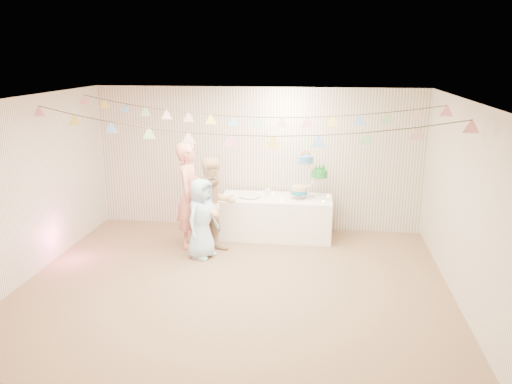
# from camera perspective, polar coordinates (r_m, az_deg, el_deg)

# --- Properties ---
(floor) EXTENTS (6.00, 6.00, 0.00)m
(floor) POSITION_cam_1_polar(r_m,az_deg,el_deg) (7.22, -2.46, -10.48)
(floor) COLOR brown
(floor) RESTS_ON ground
(ceiling) EXTENTS (6.00, 6.00, 0.00)m
(ceiling) POSITION_cam_1_polar(r_m,az_deg,el_deg) (6.52, -2.72, 10.53)
(ceiling) COLOR white
(ceiling) RESTS_ON ground
(back_wall) EXTENTS (6.00, 6.00, 0.00)m
(back_wall) POSITION_cam_1_polar(r_m,az_deg,el_deg) (9.16, 0.17, 3.78)
(back_wall) COLOR silver
(back_wall) RESTS_ON ground
(front_wall) EXTENTS (6.00, 6.00, 0.00)m
(front_wall) POSITION_cam_1_polar(r_m,az_deg,el_deg) (4.47, -8.30, -9.36)
(front_wall) COLOR silver
(front_wall) RESTS_ON ground
(left_wall) EXTENTS (5.00, 5.00, 0.00)m
(left_wall) POSITION_cam_1_polar(r_m,az_deg,el_deg) (7.85, -24.68, 0.33)
(left_wall) COLOR silver
(left_wall) RESTS_ON ground
(right_wall) EXTENTS (5.00, 5.00, 0.00)m
(right_wall) POSITION_cam_1_polar(r_m,az_deg,el_deg) (6.90, 22.75, -1.40)
(right_wall) COLOR silver
(right_wall) RESTS_ON ground
(table) EXTENTS (1.95, 0.78, 0.73)m
(table) POSITION_cam_1_polar(r_m,az_deg,el_deg) (8.87, 2.32, -2.87)
(table) COLOR white
(table) RESTS_ON floor
(cake_stand) EXTENTS (0.69, 0.41, 0.77)m
(cake_stand) POSITION_cam_1_polar(r_m,az_deg,el_deg) (8.68, 6.03, 1.93)
(cake_stand) COLOR silver
(cake_stand) RESTS_ON table
(cake_bottom) EXTENTS (0.31, 0.31, 0.15)m
(cake_bottom) POSITION_cam_1_polar(r_m,az_deg,el_deg) (8.70, 4.98, -0.05)
(cake_bottom) COLOR teal
(cake_bottom) RESTS_ON cake_stand
(cake_middle) EXTENTS (0.27, 0.27, 0.22)m
(cake_middle) POSITION_cam_1_polar(r_m,az_deg,el_deg) (8.77, 7.22, 1.83)
(cake_middle) COLOR #1D862C
(cake_middle) RESTS_ON cake_stand
(cake_top_tier) EXTENTS (0.25, 0.25, 0.19)m
(cake_top_tier) POSITION_cam_1_polar(r_m,az_deg,el_deg) (8.60, 5.67, 3.45)
(cake_top_tier) COLOR #3D81C1
(cake_top_tier) RESTS_ON cake_stand
(platter) EXTENTS (0.38, 0.38, 0.02)m
(platter) POSITION_cam_1_polar(r_m,az_deg,el_deg) (8.76, -0.70, -0.41)
(platter) COLOR white
(platter) RESTS_ON table
(posy) EXTENTS (0.12, 0.12, 0.14)m
(posy) POSITION_cam_1_polar(r_m,az_deg,el_deg) (8.80, 1.35, 0.09)
(posy) COLOR white
(posy) RESTS_ON table
(person_adult_a) EXTENTS (0.45, 0.66, 1.78)m
(person_adult_a) POSITION_cam_1_polar(r_m,az_deg,el_deg) (8.37, -7.56, -0.37)
(person_adult_a) COLOR #E58D77
(person_adult_a) RESTS_ON floor
(person_adult_b) EXTENTS (0.98, 0.95, 1.59)m
(person_adult_b) POSITION_cam_1_polar(r_m,az_deg,el_deg) (8.07, -4.78, -1.62)
(person_adult_b) COLOR tan
(person_adult_b) RESTS_ON floor
(person_child) EXTENTS (0.65, 0.75, 1.30)m
(person_child) POSITION_cam_1_polar(r_m,az_deg,el_deg) (7.95, -6.20, -3.01)
(person_child) COLOR #AFD8F8
(person_child) RESTS_ON floor
(bunting_back) EXTENTS (5.60, 1.10, 0.40)m
(bunting_back) POSITION_cam_1_polar(r_m,az_deg,el_deg) (7.62, -1.21, 9.39)
(bunting_back) COLOR pink
(bunting_back) RESTS_ON ceiling
(bunting_front) EXTENTS (5.60, 0.90, 0.36)m
(bunting_front) POSITION_cam_1_polar(r_m,az_deg,el_deg) (6.35, -3.02, 7.85)
(bunting_front) COLOR #72A5E5
(bunting_front) RESTS_ON ceiling
(tealight_0) EXTENTS (0.04, 0.04, 0.03)m
(tealight_0) POSITION_cam_1_polar(r_m,az_deg,el_deg) (8.72, -2.98, -0.59)
(tealight_0) COLOR #FFD88C
(tealight_0) RESTS_ON table
(tealight_1) EXTENTS (0.04, 0.04, 0.03)m
(tealight_1) POSITION_cam_1_polar(r_m,az_deg,el_deg) (8.97, 0.23, -0.12)
(tealight_1) COLOR #FFD88C
(tealight_1) RESTS_ON table
(tealight_2) EXTENTS (0.04, 0.04, 0.03)m
(tealight_2) POSITION_cam_1_polar(r_m,az_deg,el_deg) (8.54, 2.88, -0.94)
(tealight_2) COLOR #FFD88C
(tealight_2) RESTS_ON table
(tealight_3) EXTENTS (0.04, 0.04, 0.03)m
(tealight_3) POSITION_cam_1_polar(r_m,az_deg,el_deg) (8.95, 4.71, -0.21)
(tealight_3) COLOR #FFD88C
(tealight_3) RESTS_ON table
(tealight_4) EXTENTS (0.04, 0.04, 0.03)m
(tealight_4) POSITION_cam_1_polar(r_m,az_deg,el_deg) (8.55, 7.72, -1.04)
(tealight_4) COLOR #FFD88C
(tealight_4) RESTS_ON table
(tealight_5) EXTENTS (0.04, 0.04, 0.03)m
(tealight_5) POSITION_cam_1_polar(r_m,az_deg,el_deg) (8.87, 8.24, -0.46)
(tealight_5) COLOR #FFD88C
(tealight_5) RESTS_ON table
(tealight_6) EXTENTS (0.04, 0.04, 0.03)m
(tealight_6) POSITION_cam_1_polar(r_m,az_deg,el_deg) (8.97, 1.97, -0.12)
(tealight_6) COLOR #FFD88C
(tealight_6) RESTS_ON table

